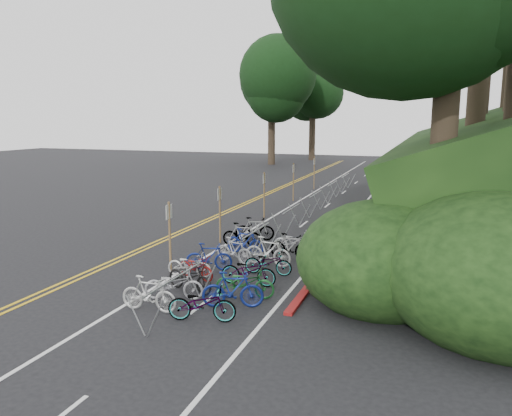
{
  "coord_description": "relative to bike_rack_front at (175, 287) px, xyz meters",
  "views": [
    {
      "loc": [
        9.24,
        -14.53,
        5.35
      ],
      "look_at": [
        1.64,
        6.78,
        1.3
      ],
      "focal_mm": 35.0,
      "sensor_mm": 36.0,
      "label": 1
    }
  ],
  "objects": [
    {
      "name": "red_curb",
      "position": [
        2.96,
        14.94,
        -0.75
      ],
      "size": [
        0.25,
        28.0,
        0.1
      ],
      "primitive_type": "cube",
      "color": "maroon",
      "rests_on": "ground"
    },
    {
      "name": "road_markings",
      "position": [
        -2.11,
        13.03,
        -0.79
      ],
      "size": [
        7.47,
        80.0,
        0.01
      ],
      "color": "gold",
      "rests_on": "ground"
    },
    {
      "name": "bike_valet",
      "position": [
        0.25,
        3.76,
        -0.31
      ],
      "size": [
        3.2,
        10.86,
        1.09
      ],
      "color": "beige",
      "rests_on": "ground"
    },
    {
      "name": "ground",
      "position": [
        -2.74,
        2.94,
        -0.8
      ],
      "size": [
        120.0,
        120.0,
        0.0
      ],
      "primitive_type": "plane",
      "color": "black",
      "rests_on": "ground"
    },
    {
      "name": "bike_front",
      "position": [
        -1.2,
        3.18,
        -0.38
      ],
      "size": [
        0.65,
        1.63,
        0.84
      ],
      "primitive_type": "imported",
      "rotation": [
        0.0,
        0.0,
        1.63
      ],
      "color": "beige",
      "rests_on": "ground"
    },
    {
      "name": "bike_racks_rest",
      "position": [
        0.26,
        15.94,
        0.06
      ],
      "size": [
        1.14,
        23.0,
        1.17
      ],
      "color": "gray",
      "rests_on": "ground"
    },
    {
      "name": "signposts_rest",
      "position": [
        -2.14,
        16.94,
        0.63
      ],
      "size": [
        0.08,
        18.4,
        2.5
      ],
      "color": "brown",
      "rests_on": "ground"
    },
    {
      "name": "signpost_near",
      "position": [
        -2.04,
        3.37,
        0.65
      ],
      "size": [
        0.08,
        0.4,
        2.53
      ],
      "color": "brown",
      "rests_on": "ground"
    },
    {
      "name": "embankment",
      "position": [
        10.22,
        21.98,
        1.77
      ],
      "size": [
        14.3,
        48.14,
        9.11
      ],
      "color": "black",
      "rests_on": "ground"
    },
    {
      "name": "bike_rack_front",
      "position": [
        0.0,
        0.0,
        0.0
      ],
      "size": [
        1.09,
        3.25,
        1.06
      ],
      "color": "gray",
      "rests_on": "ground"
    }
  ]
}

